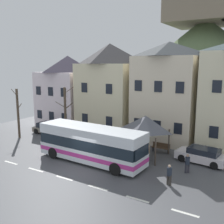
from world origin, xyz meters
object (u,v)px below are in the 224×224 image
at_px(townhouse_02, 168,92).
at_px(parked_car_01, 49,128).
at_px(bus_shelter, 146,124).
at_px(bare_tree_00, 65,112).
at_px(pedestrian_00, 169,174).
at_px(hilltop_castle, 204,61).
at_px(pedestrian_02, 187,162).
at_px(bare_tree_01, 18,113).
at_px(pedestrian_01, 148,153).
at_px(parked_car_00, 202,155).
at_px(townhouse_00, 68,91).
at_px(townhouse_01, 110,89).
at_px(public_bench, 161,147).
at_px(transit_bus, 91,144).

bearing_deg(townhouse_02, parked_car_01, -160.41).
bearing_deg(bus_shelter, bare_tree_00, 174.80).
xyz_separation_m(parked_car_01, bare_tree_00, (3.06, -0.42, 2.35)).
bearing_deg(pedestrian_00, hilltop_castle, 99.30).
height_order(pedestrian_02, bare_tree_01, bare_tree_01).
bearing_deg(pedestrian_01, bus_shelter, 123.07).
bearing_deg(parked_car_00, bare_tree_01, 15.55).
relative_size(townhouse_02, pedestrian_02, 7.00).
bearing_deg(parked_car_01, pedestrian_01, -12.34).
bearing_deg(parked_car_01, bus_shelter, -7.14).
distance_m(bus_shelter, pedestrian_01, 2.76).
distance_m(pedestrian_00, pedestrian_02, 2.77).
distance_m(townhouse_00, pedestrian_01, 17.95).
height_order(townhouse_00, parked_car_01, townhouse_00).
relative_size(townhouse_02, parked_car_00, 2.44).
bearing_deg(townhouse_01, parked_car_00, -22.33).
relative_size(townhouse_02, bare_tree_01, 1.89).
relative_size(parked_car_00, parked_car_01, 1.07).
distance_m(hilltop_castle, bare_tree_01, 34.54).
xyz_separation_m(parked_car_01, bare_tree_01, (-1.61, -3.11, 2.27)).
bearing_deg(public_bench, bus_shelter, -113.12).
height_order(public_bench, bare_tree_01, bare_tree_01).
distance_m(townhouse_00, pedestrian_00, 21.95).
distance_m(bus_shelter, parked_car_00, 5.48).
relative_size(hilltop_castle, bare_tree_00, 7.06).
bearing_deg(parked_car_00, public_bench, -4.34).
height_order(bus_shelter, pedestrian_00, bus_shelter).
xyz_separation_m(townhouse_01, bare_tree_01, (-7.37, -7.87, -2.46)).
bearing_deg(townhouse_00, bus_shelter, -24.54).
relative_size(bus_shelter, bare_tree_00, 0.65).
bearing_deg(townhouse_00, townhouse_02, -2.59).
bearing_deg(bus_shelter, townhouse_01, 141.05).
bearing_deg(pedestrian_01, pedestrian_02, -6.23).
distance_m(townhouse_02, bare_tree_01, 16.85).
bearing_deg(hilltop_castle, townhouse_02, -86.21).
distance_m(hilltop_castle, public_bench, 29.08).
relative_size(townhouse_01, bus_shelter, 2.84).
relative_size(parked_car_01, bare_tree_00, 0.70).
xyz_separation_m(transit_bus, bus_shelter, (3.44, 3.67, 1.53)).
bearing_deg(townhouse_01, transit_bus, -67.13).
height_order(townhouse_02, bare_tree_00, townhouse_02).
distance_m(hilltop_castle, parked_car_00, 30.44).
distance_m(hilltop_castle, pedestrian_00, 35.50).
bearing_deg(townhouse_01, pedestrian_00, -42.98).
relative_size(townhouse_02, hilltop_castle, 0.26).
bearing_deg(hilltop_castle, pedestrian_01, -85.09).
bearing_deg(pedestrian_00, townhouse_02, 110.88).
height_order(bus_shelter, bare_tree_01, bare_tree_01).
bearing_deg(pedestrian_01, hilltop_castle, 94.91).
bearing_deg(public_bench, pedestrian_02, -45.95).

